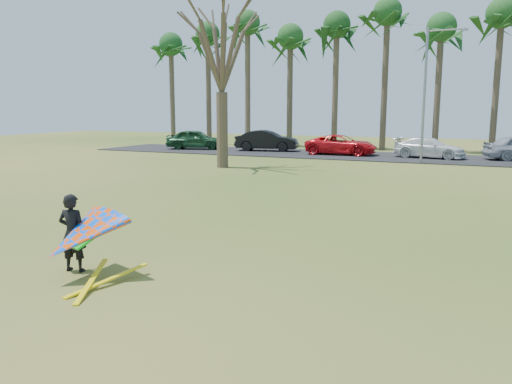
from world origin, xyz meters
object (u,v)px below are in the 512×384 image
at_px(bare_tree_left, 221,41).
at_px(streetlight, 427,89).
at_px(car_0, 196,139).
at_px(kite_flyer, 80,236).
at_px(car_2, 341,145).
at_px(car_3, 429,148).
at_px(car_1, 267,141).

xyz_separation_m(bare_tree_left, streetlight, (10.16, 7.00, -2.45)).
height_order(car_0, kite_flyer, kite_flyer).
bearing_deg(car_2, kite_flyer, -176.61).
bearing_deg(streetlight, car_3, 89.79).
distance_m(bare_tree_left, streetlight, 12.58).
bearing_deg(car_1, kite_flyer, -175.07).
distance_m(streetlight, car_0, 18.62).
relative_size(car_0, kite_flyer, 1.95).
relative_size(car_3, kite_flyer, 1.93).
bearing_deg(car_2, car_0, 89.05).
bearing_deg(kite_flyer, car_3, 82.22).
xyz_separation_m(car_1, car_2, (6.10, -0.76, -0.09)).
xyz_separation_m(streetlight, car_0, (-18.02, 3.02, -3.61)).
bearing_deg(bare_tree_left, car_0, 128.12).
distance_m(streetlight, car_3, 4.84).
distance_m(bare_tree_left, car_3, 15.60).
bearing_deg(bare_tree_left, kite_flyer, -70.21).
relative_size(car_0, car_1, 0.97).
xyz_separation_m(bare_tree_left, car_0, (-7.86, 10.02, -6.06)).
height_order(car_0, car_1, car_0).
height_order(car_0, car_2, car_0).
height_order(car_2, car_3, car_2).
xyz_separation_m(streetlight, car_3, (0.01, 3.08, -3.73)).
relative_size(car_0, car_2, 0.93).
distance_m(bare_tree_left, car_2, 12.51).
height_order(car_1, car_2, car_1).
bearing_deg(car_3, car_0, 100.00).
xyz_separation_m(car_2, kite_flyer, (2.18, -27.77, 0.08)).
xyz_separation_m(car_1, kite_flyer, (8.28, -28.53, -0.01)).
bearing_deg(bare_tree_left, car_3, 44.73).
bearing_deg(car_3, car_1, 96.31).
xyz_separation_m(car_3, kite_flyer, (-3.80, -27.79, 0.11)).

